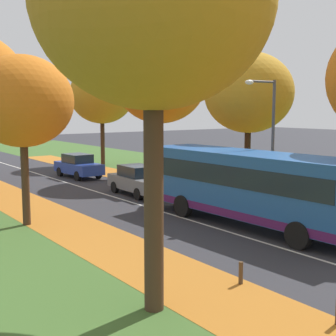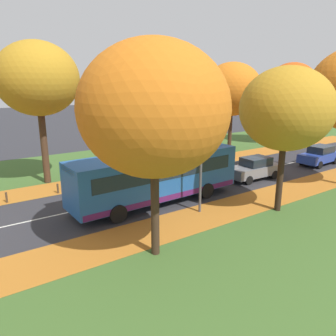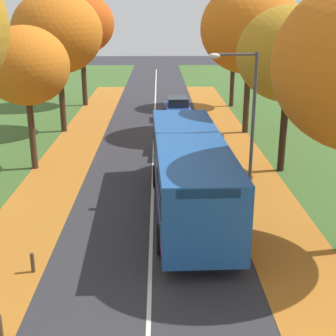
{
  "view_description": "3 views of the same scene",
  "coord_description": "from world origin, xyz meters",
  "views": [
    {
      "loc": [
        -12.31,
        -1.06,
        4.75
      ],
      "look_at": [
        1.02,
        17.1,
        1.86
      ],
      "focal_mm": 50.0,
      "sensor_mm": 36.0,
      "label": 1
    },
    {
      "loc": [
        16.89,
        2.22,
        7.0
      ],
      "look_at": [
        -0.08,
        13.82,
        1.5
      ],
      "focal_mm": 35.0,
      "sensor_mm": 36.0,
      "label": 2
    },
    {
      "loc": [
        0.29,
        -4.78,
        7.41
      ],
      "look_at": [
        0.65,
        12.93,
        1.49
      ],
      "focal_mm": 50.0,
      "sensor_mm": 36.0,
      "label": 3
    }
  ],
  "objects": [
    {
      "name": "tree_left_distant",
      "position": [
        -5.84,
        34.11,
        6.52
      ],
      "size": [
        5.28,
        5.28,
        8.92
      ],
      "color": "#382619",
      "rests_on": "ground"
    },
    {
      "name": "tree_right_mid",
      "position": [
        6.25,
        16.89,
        5.57
      ],
      "size": [
        4.82,
        4.82,
        7.76
      ],
      "color": "black",
      "rests_on": "ground"
    },
    {
      "name": "bollard_third",
      "position": [
        -3.51,
        4.61,
        0.32
      ],
      "size": [
        0.12,
        0.12,
        0.65
      ],
      "primitive_type": "cylinder",
      "color": "#4C3823",
      "rests_on": "ground"
    },
    {
      "name": "leaf_litter_left",
      "position": [
        -4.6,
        14.0,
        0.01
      ],
      "size": [
        2.8,
        60.0,
        0.0
      ],
      "primitive_type": "cube",
      "color": "#B26B23",
      "rests_on": "grass_verge_left"
    },
    {
      "name": "car_blue_following",
      "position": [
        1.64,
        28.41,
        0.81
      ],
      "size": [
        1.94,
        4.28,
        1.62
      ],
      "color": "#233D9E",
      "rests_on": "ground"
    },
    {
      "name": "leaf_litter_right",
      "position": [
        4.6,
        14.0,
        0.01
      ],
      "size": [
        2.8,
        60.0,
        0.0
      ],
      "primitive_type": "cube",
      "color": "#B26B23",
      "rests_on": "grass_verge_right"
    },
    {
      "name": "tree_left_near",
      "position": [
        -6.3,
        7.69,
        7.09
      ],
      "size": [
        5.4,
        5.4,
        9.55
      ],
      "color": "#422D1E",
      "rests_on": "ground"
    },
    {
      "name": "bus",
      "position": [
        1.44,
        11.98,
        1.7
      ],
      "size": [
        2.9,
        10.48,
        2.98
      ],
      "color": "#1E5199",
      "rests_on": "ground"
    },
    {
      "name": "tree_left_far",
      "position": [
        -5.9,
        25.12,
        6.19
      ],
      "size": [
        5.53,
        5.53,
        8.7
      ],
      "color": "#382619",
      "rests_on": "ground"
    },
    {
      "name": "tree_right_near",
      "position": [
        6.42,
        8.74,
        5.96
      ],
      "size": [
        5.72,
        5.72,
        8.55
      ],
      "color": "#382619",
      "rests_on": "ground"
    },
    {
      "name": "road_centre_line",
      "position": [
        0.0,
        20.0,
        0.0
      ],
      "size": [
        0.12,
        80.0,
        0.01
      ],
      "primitive_type": "cube",
      "color": "silver",
      "rests_on": "ground"
    },
    {
      "name": "grass_verge_left",
      "position": [
        -9.2,
        20.0,
        0.0
      ],
      "size": [
        12.0,
        90.0,
        0.01
      ],
      "primitive_type": "cube",
      "color": "#3D6028",
      "rests_on": "ground"
    },
    {
      "name": "tree_left_mid",
      "position": [
        -5.9,
        17.48,
        5.01
      ],
      "size": [
        4.07,
        4.07,
        6.86
      ],
      "color": "#422D1E",
      "rests_on": "ground"
    },
    {
      "name": "car_grey_lead",
      "position": [
        1.42,
        20.44,
        0.81
      ],
      "size": [
        1.91,
        4.26,
        1.62
      ],
      "color": "slate",
      "rests_on": "ground"
    },
    {
      "name": "bollard_fourth",
      "position": [
        -3.5,
        7.6,
        0.31
      ],
      "size": [
        0.12,
        0.12,
        0.63
      ],
      "primitive_type": "cylinder",
      "color": "#4C3823",
      "rests_on": "ground"
    },
    {
      "name": "streetlamp_right",
      "position": [
        3.67,
        13.14,
        3.74
      ],
      "size": [
        1.89,
        0.28,
        6.0
      ],
      "color": "#47474C",
      "rests_on": "ground"
    }
  ]
}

